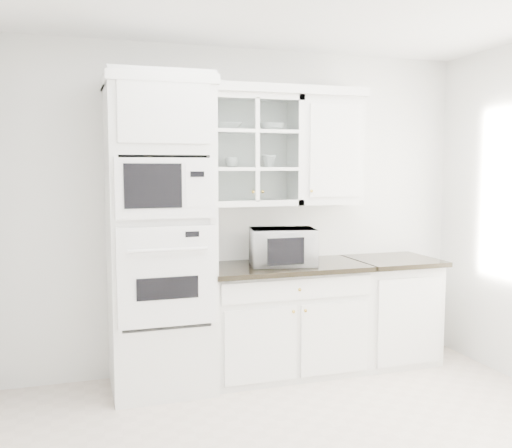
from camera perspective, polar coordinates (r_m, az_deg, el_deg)
name	(u,v)px	position (r m, az deg, el deg)	size (l,w,h in m)	color
room_shell	(302,157)	(3.60, 4.58, 6.73)	(4.00, 3.50, 2.70)	white
oven_column	(160,235)	(4.39, -9.60, -1.11)	(0.76, 0.68, 2.40)	white
base_cabinet_run	(285,318)	(4.81, 2.89, -9.38)	(1.32, 0.67, 0.92)	white
extra_base_cabinet	(390,309)	(5.24, 13.28, -8.27)	(0.72, 0.67, 0.92)	white
upper_cabinet_glass	(251,151)	(4.70, -0.50, 7.36)	(0.80, 0.33, 0.90)	white
upper_cabinet_solid	(326,151)	(4.94, 7.06, 7.23)	(0.55, 0.33, 0.90)	white
crown_molding	(239,89)	(4.68, -1.67, 13.32)	(2.14, 0.38, 0.07)	white
countertop_microwave	(282,247)	(4.65, 2.66, -2.26)	(0.52, 0.43, 0.30)	white
bowl_a	(226,126)	(4.64, -2.98, 9.72)	(0.25, 0.25, 0.06)	white
bowl_b	(272,127)	(4.75, 1.59, 9.66)	(0.20, 0.20, 0.06)	white
cup_a	(232,162)	(4.67, -2.43, 6.17)	(0.11, 0.11, 0.09)	white
cup_b	(269,161)	(4.75, 1.31, 6.28)	(0.11, 0.11, 0.10)	white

